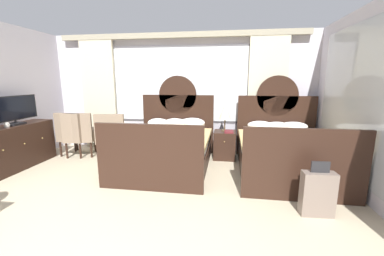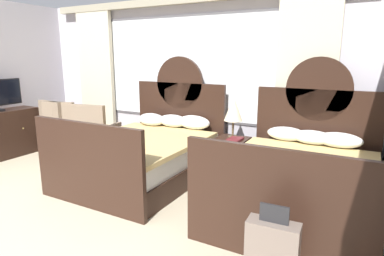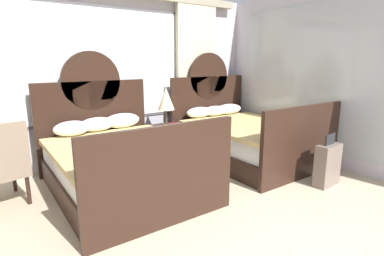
% 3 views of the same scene
% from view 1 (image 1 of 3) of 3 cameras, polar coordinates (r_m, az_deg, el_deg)
% --- Properties ---
extents(wall_back_window, '(6.05, 0.22, 2.70)m').
position_cam_1_polar(wall_back_window, '(5.67, -2.96, 8.90)').
color(wall_back_window, silver).
rests_on(wall_back_window, ground_plane).
extents(bed_near_window, '(1.63, 2.14, 1.75)m').
position_cam_1_polar(bed_near_window, '(4.68, -5.76, -4.61)').
color(bed_near_window, black).
rests_on(bed_near_window, ground_plane).
extents(bed_near_mirror, '(1.63, 2.14, 1.75)m').
position_cam_1_polar(bed_near_mirror, '(4.66, 21.06, -5.43)').
color(bed_near_mirror, black).
rests_on(bed_near_mirror, ground_plane).
extents(nightstand_between_beds, '(0.45, 0.48, 0.59)m').
position_cam_1_polar(nightstand_between_beds, '(5.17, 7.72, -3.98)').
color(nightstand_between_beds, black).
rests_on(nightstand_between_beds, ground_plane).
extents(table_lamp_on_nightstand, '(0.27, 0.27, 0.61)m').
position_cam_1_polar(table_lamp_on_nightstand, '(5.08, 7.87, 3.97)').
color(table_lamp_on_nightstand, brown).
rests_on(table_lamp_on_nightstand, nightstand_between_beds).
extents(book_on_nightstand, '(0.18, 0.26, 0.03)m').
position_cam_1_polar(book_on_nightstand, '(5.01, 8.75, -0.86)').
color(book_on_nightstand, maroon).
rests_on(book_on_nightstand, nightstand_between_beds).
extents(dresser_minibar, '(0.47, 1.59, 0.83)m').
position_cam_1_polar(dresser_minibar, '(5.60, -36.57, -3.72)').
color(dresser_minibar, black).
rests_on(dresser_minibar, ground_plane).
extents(tv_flatscreen, '(0.20, 1.02, 0.54)m').
position_cam_1_polar(tv_flatscreen, '(5.53, -36.60, 3.47)').
color(tv_flatscreen, black).
rests_on(tv_flatscreen, dresser_minibar).
extents(cup_on_dresser, '(0.11, 0.08, 0.08)m').
position_cam_1_polar(cup_on_dresser, '(5.38, -37.69, 0.60)').
color(cup_on_dresser, white).
rests_on(cup_on_dresser, dresser_minibar).
extents(armchair_by_window_left, '(0.70, 0.70, 0.97)m').
position_cam_1_polar(armchair_by_window_left, '(5.42, -18.41, -1.45)').
color(armchair_by_window_left, '#84705B').
rests_on(armchair_by_window_left, ground_plane).
extents(armchair_by_window_centre, '(0.74, 0.74, 0.97)m').
position_cam_1_polar(armchair_by_window_centre, '(5.79, -25.00, -1.14)').
color(armchair_by_window_centre, '#84705B').
rests_on(armchair_by_window_centre, ground_plane).
extents(armchair_by_window_right, '(0.66, 0.66, 0.97)m').
position_cam_1_polar(armchair_by_window_right, '(5.87, -26.15, -1.09)').
color(armchair_by_window_right, '#84705B').
rests_on(armchair_by_window_right, ground_plane).
extents(suitcase_on_floor, '(0.40, 0.19, 0.69)m').
position_cam_1_polar(suitcase_on_floor, '(3.42, 27.64, -13.61)').
color(suitcase_on_floor, '#75665B').
rests_on(suitcase_on_floor, ground_plane).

